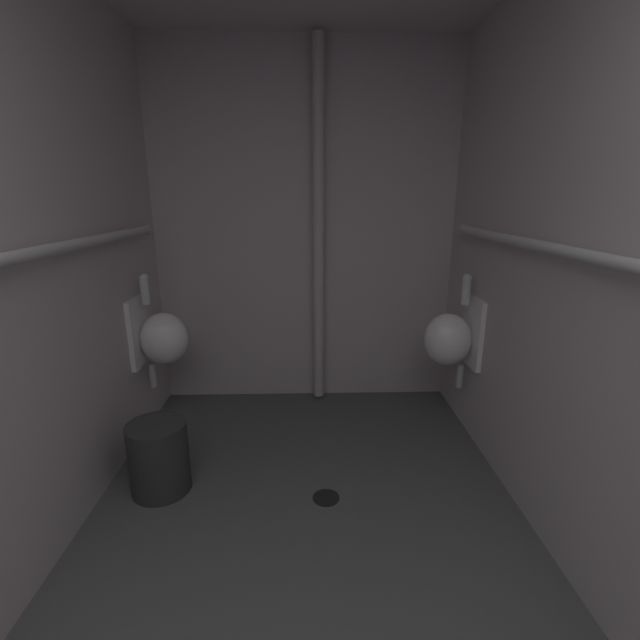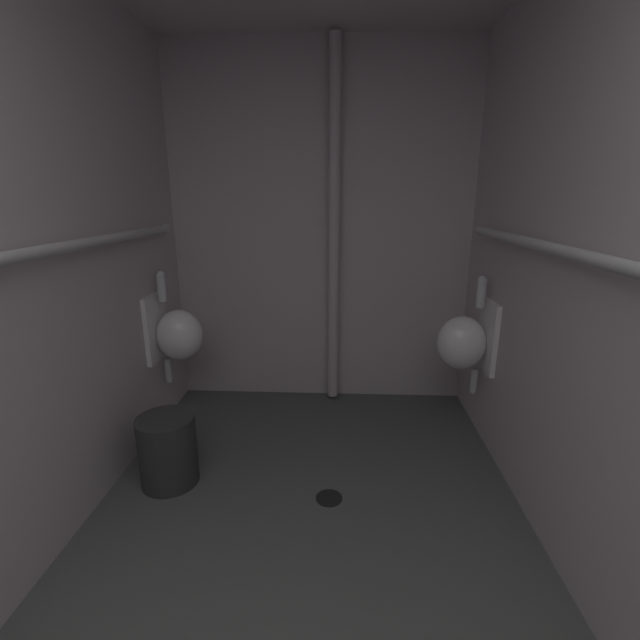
% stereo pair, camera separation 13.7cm
% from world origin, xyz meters
% --- Properties ---
extents(floor, '(2.27, 3.41, 0.08)m').
position_xyz_m(floor, '(0.00, 1.65, -0.04)').
color(floor, '#4C4F4C').
rests_on(floor, ground).
extents(wall_left, '(0.06, 3.41, 2.52)m').
position_xyz_m(wall_left, '(-1.10, 1.65, 1.26)').
color(wall_left, '#BFB4B8').
rests_on(wall_left, ground).
extents(wall_right, '(0.06, 3.41, 2.52)m').
position_xyz_m(wall_right, '(1.10, 1.65, 1.26)').
color(wall_right, '#BFB4B8').
rests_on(wall_right, ground).
extents(wall_back, '(2.27, 0.06, 2.52)m').
position_xyz_m(wall_back, '(0.00, 3.32, 1.26)').
color(wall_back, '#BFB4B8').
rests_on(wall_back, ground).
extents(urinal_left_mid, '(0.32, 0.30, 0.76)m').
position_xyz_m(urinal_left_mid, '(-0.93, 2.79, 0.65)').
color(urinal_left_mid, white).
extents(urinal_right_mid, '(0.32, 0.30, 0.76)m').
position_xyz_m(urinal_right_mid, '(0.93, 2.72, 0.65)').
color(urinal_right_mid, white).
extents(supply_pipe_left, '(0.06, 2.75, 0.06)m').
position_xyz_m(supply_pipe_left, '(-1.01, 1.65, 1.31)').
color(supply_pipe_left, '#B2B2B2').
extents(supply_pipe_right, '(0.06, 2.63, 0.06)m').
position_xyz_m(supply_pipe_right, '(1.01, 1.63, 1.31)').
color(supply_pipe_right, '#B2B2B2').
extents(standpipe_back_wall, '(0.08, 0.08, 2.47)m').
position_xyz_m(standpipe_back_wall, '(0.10, 3.21, 1.26)').
color(standpipe_back_wall, '#BFB4B8').
rests_on(standpipe_back_wall, ground).
extents(floor_drain, '(0.14, 0.14, 0.01)m').
position_xyz_m(floor_drain, '(0.10, 2.03, 0.00)').
color(floor_drain, black).
rests_on(floor_drain, ground).
extents(waste_bin, '(0.31, 0.31, 0.39)m').
position_xyz_m(waste_bin, '(-0.77, 2.13, 0.19)').
color(waste_bin, '#2D2D2D').
rests_on(waste_bin, ground).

